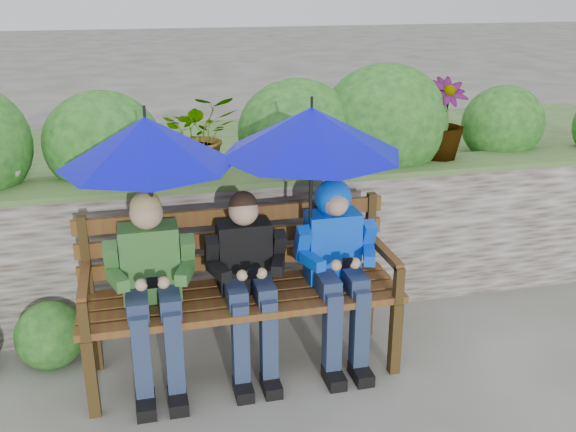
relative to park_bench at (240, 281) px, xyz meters
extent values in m
plane|color=#5A5B4F|center=(0.31, -0.05, -0.57)|extent=(60.00, 60.00, 0.00)
cube|color=#473C33|center=(0.31, 0.70, -0.07)|extent=(8.00, 0.40, 1.00)
cube|color=#3B5728|center=(0.31, 0.70, 0.44)|extent=(8.00, 0.42, 0.04)
cube|color=#3B5728|center=(0.31, 1.90, -0.09)|extent=(8.00, 2.00, 0.96)
ellipsoid|color=#18421A|center=(-0.77, 1.00, 0.66)|extent=(0.80, 0.64, 0.72)
ellipsoid|color=#18421A|center=(0.59, 0.93, 0.68)|extent=(0.86, 0.69, 0.77)
ellipsoid|color=#18421A|center=(1.26, 0.93, 0.72)|extent=(0.98, 0.78, 0.88)
ellipsoid|color=#18421A|center=(2.33, 1.05, 0.63)|extent=(0.68, 0.55, 0.62)
sphere|color=#D299AD|center=(-1.35, 0.80, 0.58)|extent=(0.14, 0.14, 0.14)
sphere|color=#D299AD|center=(0.91, 0.80, 0.58)|extent=(0.14, 0.14, 0.14)
imported|color=#18421A|center=(-0.12, 0.80, 0.73)|extent=(0.50, 0.43, 0.56)
imported|color=#18421A|center=(1.67, 0.80, 0.75)|extent=(0.33, 0.33, 0.59)
sphere|color=#18421A|center=(-1.18, 0.30, -0.39)|extent=(0.43, 0.43, 0.43)
cube|color=#392911|center=(-0.89, -0.33, -0.34)|extent=(0.06, 0.06, 0.48)
cube|color=#392911|center=(-0.89, 0.15, -0.34)|extent=(0.06, 0.06, 0.48)
cube|color=#392911|center=(0.89, -0.33, -0.34)|extent=(0.06, 0.06, 0.48)
cube|color=#392911|center=(0.89, 0.15, -0.34)|extent=(0.06, 0.06, 0.48)
cube|color=brown|center=(0.00, -0.29, -0.07)|extent=(1.92, 0.11, 0.04)
cube|color=brown|center=(0.00, -0.15, -0.07)|extent=(1.92, 0.11, 0.04)
cube|color=brown|center=(0.00, -0.01, -0.07)|extent=(1.92, 0.11, 0.04)
cube|color=brown|center=(0.00, 0.12, -0.07)|extent=(1.92, 0.11, 0.04)
cube|color=#392911|center=(-0.89, 0.17, 0.17)|extent=(0.05, 0.05, 0.53)
cube|color=brown|center=(-0.89, -0.09, 0.14)|extent=(0.05, 0.50, 0.04)
cube|color=#392911|center=(-0.89, -0.33, 0.02)|extent=(0.05, 0.05, 0.23)
cube|color=#392911|center=(0.89, 0.17, 0.17)|extent=(0.05, 0.05, 0.53)
cube|color=brown|center=(0.89, -0.09, 0.14)|extent=(0.05, 0.50, 0.04)
cube|color=#392911|center=(0.89, -0.33, 0.02)|extent=(0.05, 0.05, 0.23)
cube|color=brown|center=(0.00, 0.18, 0.06)|extent=(1.92, 0.04, 0.10)
cube|color=brown|center=(0.00, 0.18, 0.21)|extent=(1.92, 0.04, 0.10)
cube|color=brown|center=(0.00, 0.18, 0.36)|extent=(1.92, 0.04, 0.10)
cube|color=#215D20|center=(-0.52, 0.01, 0.17)|extent=(0.34, 0.20, 0.46)
sphere|color=tan|center=(-0.52, -0.01, 0.49)|extent=(0.19, 0.19, 0.19)
sphere|color=#A6944F|center=(-0.52, 0.00, 0.52)|extent=(0.18, 0.18, 0.18)
cube|color=#1E2D41|center=(-0.61, -0.15, 0.01)|extent=(0.12, 0.32, 0.12)
cube|color=#1E2D41|center=(-0.61, -0.31, -0.28)|extent=(0.10, 0.11, 0.58)
cube|color=black|center=(-0.61, -0.37, -0.54)|extent=(0.11, 0.22, 0.08)
cube|color=#1E2D41|center=(-0.44, -0.15, 0.01)|extent=(0.12, 0.32, 0.12)
cube|color=#1E2D41|center=(-0.44, -0.31, -0.28)|extent=(0.10, 0.11, 0.58)
cube|color=black|center=(-0.44, -0.37, -0.54)|extent=(0.11, 0.22, 0.08)
cube|color=#215D20|center=(-0.74, -0.04, 0.23)|extent=(0.08, 0.18, 0.25)
cube|color=#215D20|center=(-0.71, -0.17, 0.16)|extent=(0.13, 0.21, 0.07)
sphere|color=tan|center=(-0.58, -0.26, 0.16)|extent=(0.07, 0.07, 0.07)
cube|color=#215D20|center=(-0.31, -0.04, 0.23)|extent=(0.08, 0.18, 0.25)
cube|color=#215D20|center=(-0.34, -0.17, 0.16)|extent=(0.13, 0.21, 0.07)
sphere|color=tan|center=(-0.47, -0.26, 0.16)|extent=(0.07, 0.07, 0.07)
cube|color=black|center=(-0.52, -0.27, 0.17)|extent=(0.06, 0.07, 0.09)
cube|color=black|center=(0.03, 0.01, 0.16)|extent=(0.32, 0.19, 0.43)
sphere|color=tan|center=(0.03, -0.01, 0.45)|extent=(0.18, 0.18, 0.18)
sphere|color=black|center=(0.03, 0.00, 0.49)|extent=(0.17, 0.17, 0.17)
cube|color=#1E2D41|center=(-0.05, -0.14, 0.00)|extent=(0.11, 0.30, 0.11)
cube|color=#1E2D41|center=(-0.05, -0.29, -0.29)|extent=(0.09, 0.10, 0.58)
cube|color=black|center=(-0.05, -0.34, -0.54)|extent=(0.10, 0.20, 0.07)
cube|color=#1E2D41|center=(0.11, -0.14, 0.00)|extent=(0.11, 0.30, 0.11)
cube|color=#1E2D41|center=(0.11, -0.29, -0.29)|extent=(0.09, 0.10, 0.58)
cube|color=black|center=(0.11, -0.34, -0.54)|extent=(0.10, 0.20, 0.07)
cube|color=black|center=(-0.17, -0.04, 0.22)|extent=(0.07, 0.17, 0.24)
cube|color=black|center=(-0.14, -0.16, 0.15)|extent=(0.12, 0.20, 0.07)
sphere|color=tan|center=(-0.03, -0.24, 0.15)|extent=(0.07, 0.07, 0.07)
cube|color=black|center=(0.23, -0.04, 0.22)|extent=(0.07, 0.17, 0.24)
cube|color=black|center=(0.20, -0.16, 0.15)|extent=(0.12, 0.20, 0.07)
sphere|color=tan|center=(0.09, -0.24, 0.15)|extent=(0.07, 0.07, 0.07)
cube|color=black|center=(0.03, -0.25, 0.16)|extent=(0.06, 0.07, 0.09)
cube|color=#002FCA|center=(0.59, 0.01, 0.17)|extent=(0.33, 0.19, 0.44)
sphere|color=tan|center=(0.59, -0.01, 0.47)|extent=(0.18, 0.18, 0.18)
sphere|color=#002FCA|center=(0.59, 0.02, 0.48)|extent=(0.23, 0.23, 0.23)
sphere|color=tan|center=(0.59, -0.05, 0.46)|extent=(0.14, 0.14, 0.14)
cube|color=#1E2D41|center=(0.50, -0.14, 0.00)|extent=(0.12, 0.31, 0.12)
cube|color=#1E2D41|center=(0.50, -0.30, -0.29)|extent=(0.10, 0.11, 0.58)
cube|color=black|center=(0.50, -0.35, -0.54)|extent=(0.11, 0.21, 0.08)
cube|color=#1E2D41|center=(0.67, -0.14, 0.00)|extent=(0.12, 0.31, 0.12)
cube|color=#1E2D41|center=(0.67, -0.30, -0.29)|extent=(0.10, 0.11, 0.58)
cube|color=black|center=(0.67, -0.35, -0.54)|extent=(0.11, 0.21, 0.08)
cube|color=#002FCA|center=(0.38, -0.04, 0.23)|extent=(0.08, 0.18, 0.25)
cube|color=#002FCA|center=(0.41, -0.16, 0.16)|extent=(0.12, 0.20, 0.07)
sphere|color=tan|center=(0.53, -0.25, 0.16)|extent=(0.07, 0.07, 0.07)
cube|color=#002FCA|center=(0.79, -0.04, 0.23)|extent=(0.08, 0.18, 0.25)
cube|color=#002FCA|center=(0.76, -0.16, 0.16)|extent=(0.12, 0.20, 0.07)
sphere|color=tan|center=(0.64, -0.25, 0.16)|extent=(0.07, 0.07, 0.07)
cube|color=black|center=(0.59, -0.26, 0.17)|extent=(0.06, 0.07, 0.09)
cone|color=#0305C8|center=(-0.49, -0.03, 0.90)|extent=(0.97, 0.97, 0.27)
cylinder|color=black|center=(-0.49, -0.03, 1.07)|extent=(0.02, 0.02, 0.06)
cylinder|color=black|center=(-0.49, -0.03, 0.54)|extent=(0.02, 0.02, 0.72)
sphere|color=black|center=(-0.49, -0.03, 0.19)|extent=(0.04, 0.04, 0.04)
cone|color=#0305C8|center=(0.43, -0.04, 0.91)|extent=(1.08, 1.08, 0.27)
cylinder|color=black|center=(0.43, -0.04, 1.08)|extent=(0.02, 0.02, 0.06)
cylinder|color=black|center=(0.43, -0.04, 0.56)|extent=(0.02, 0.02, 0.71)
sphere|color=black|center=(0.43, -0.04, 0.21)|extent=(0.04, 0.04, 0.04)
camera|label=1|loc=(-0.55, -3.49, 1.73)|focal=40.00mm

